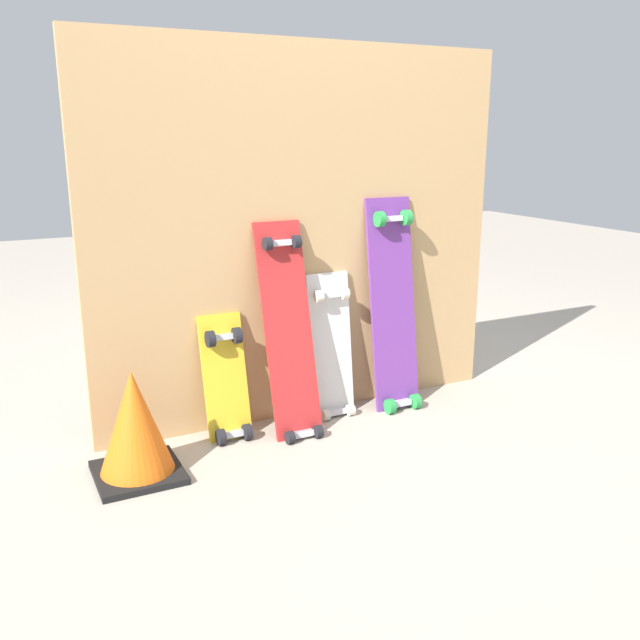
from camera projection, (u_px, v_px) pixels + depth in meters
ground_plane at (313, 415)px, 2.98m from camera, size 12.00×12.00×0.00m
plywood_wall_panel at (305, 237)px, 2.84m from camera, size 1.81×0.04×1.53m
skateboard_yellow at (227, 385)px, 2.73m from camera, size 0.18×0.18×0.56m
skateboard_red at (289, 339)px, 2.75m from camera, size 0.20×0.29×0.92m
skateboard_white at (331, 353)px, 2.94m from camera, size 0.19×0.15×0.68m
skateboard_purple at (394, 312)px, 3.00m from camera, size 0.21×0.22×0.98m
traffic_cone at (135, 425)px, 2.40m from camera, size 0.30×0.30×0.39m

